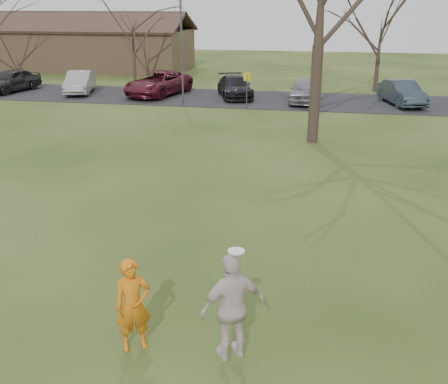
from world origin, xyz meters
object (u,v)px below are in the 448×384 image
(car_2, at_px, (158,83))
(car_5, at_px, (402,93))
(building, at_px, (80,47))
(car_1, at_px, (80,82))
(car_0, at_px, (11,80))
(car_3, at_px, (235,87))
(catching_play, at_px, (233,307))
(car_4, at_px, (304,90))
(lamp_post, at_px, (181,37))
(player_defender, at_px, (133,305))

(car_2, height_order, car_5, car_2)
(building, bearing_deg, car_2, -47.78)
(car_5, bearing_deg, car_1, 163.72)
(car_0, height_order, building, building)
(car_2, xyz_separation_m, car_5, (15.54, -0.54, -0.06))
(car_3, bearing_deg, catching_play, -98.99)
(car_5, xyz_separation_m, catching_play, (-6.13, -25.23, 0.45))
(catching_play, bearing_deg, car_3, 99.34)
(car_4, relative_size, car_5, 0.98)
(car_2, distance_m, car_3, 5.16)
(car_2, relative_size, catching_play, 2.72)
(building, bearing_deg, catching_play, -61.42)
(car_5, height_order, lamp_post, lamp_post)
(lamp_post, bearing_deg, car_3, 46.54)
(car_3, relative_size, catching_play, 2.25)
(car_1, xyz_separation_m, building, (-6.02, 12.90, 1.16))
(car_0, xyz_separation_m, catching_play, (19.90, -25.27, 0.41))
(car_2, distance_m, car_4, 9.71)
(car_1, relative_size, building, 0.22)
(player_defender, distance_m, car_0, 30.88)
(car_5, xyz_separation_m, lamp_post, (-13.11, -2.21, 3.21))
(car_5, height_order, building, building)
(car_1, bearing_deg, car_2, -14.32)
(car_3, relative_size, car_5, 1.07)
(player_defender, xyz_separation_m, car_0, (-18.07, 25.04, -0.08))
(car_3, bearing_deg, car_2, 163.09)
(catching_play, height_order, lamp_post, lamp_post)
(car_4, distance_m, lamp_post, 8.16)
(car_3, bearing_deg, car_0, 163.95)
(car_3, relative_size, car_4, 1.09)
(car_1, bearing_deg, building, 99.16)
(car_3, bearing_deg, car_4, -29.69)
(car_1, bearing_deg, car_3, -14.37)
(car_2, distance_m, car_5, 15.55)
(car_3, relative_size, building, 0.23)
(car_4, height_order, lamp_post, lamp_post)
(car_0, bearing_deg, car_2, 14.62)
(car_3, xyz_separation_m, building, (-16.73, 12.62, 1.22))
(car_0, distance_m, car_1, 4.95)
(car_1, relative_size, lamp_post, 0.71)
(car_4, bearing_deg, catching_play, -90.15)
(car_3, distance_m, lamp_post, 5.13)
(car_0, distance_m, catching_play, 32.17)
(car_3, height_order, catching_play, catching_play)
(car_5, bearing_deg, car_2, 162.80)
(car_4, bearing_deg, car_3, 169.09)
(car_1, xyz_separation_m, car_5, (21.10, -0.39, -0.01))
(car_0, bearing_deg, lamp_post, 2.03)
(car_2, relative_size, lamp_post, 0.90)
(car_2, height_order, car_4, car_2)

